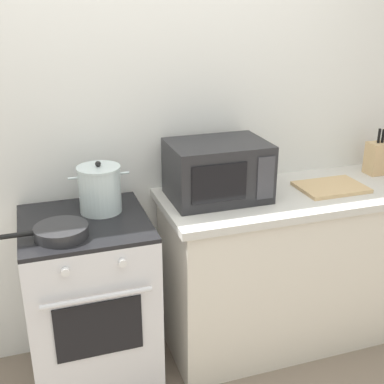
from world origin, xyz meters
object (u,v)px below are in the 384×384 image
object	(u,v)px
microwave	(218,171)
cutting_board	(331,187)
stove	(91,304)
knife_block	(378,158)
stock_pot	(100,189)
frying_pan	(60,231)

from	to	relation	value
microwave	cutting_board	xyz separation A→B (m)	(0.64, -0.08, -0.14)
cutting_board	microwave	bearing A→B (deg)	173.06
stove	knife_block	world-z (taller)	knife_block
stock_pot	cutting_board	xyz separation A→B (m)	(1.25, -0.09, -0.11)
frying_pan	microwave	xyz separation A→B (m)	(0.82, 0.21, 0.12)
stock_pot	microwave	size ratio (longest dim) A/B	0.59
frying_pan	microwave	size ratio (longest dim) A/B	0.88
microwave	frying_pan	bearing A→B (deg)	-165.41
frying_pan	stove	bearing A→B (deg)	48.45
microwave	knife_block	xyz separation A→B (m)	(1.04, 0.06, -0.05)
frying_pan	cutting_board	bearing A→B (deg)	5.31
microwave	cutting_board	size ratio (longest dim) A/B	1.39
stove	cutting_board	bearing A→B (deg)	0.05
stove	stock_pot	world-z (taller)	stock_pot
stove	frying_pan	size ratio (longest dim) A/B	2.10
stove	microwave	bearing A→B (deg)	6.43
stock_pot	microwave	xyz separation A→B (m)	(0.61, -0.01, 0.03)
stock_pot	knife_block	bearing A→B (deg)	1.71
microwave	cutting_board	distance (m)	0.66
stove	knife_block	size ratio (longest dim) A/B	3.35
frying_pan	cutting_board	xyz separation A→B (m)	(1.46, 0.14, -0.02)
cutting_board	stock_pot	bearing A→B (deg)	175.83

